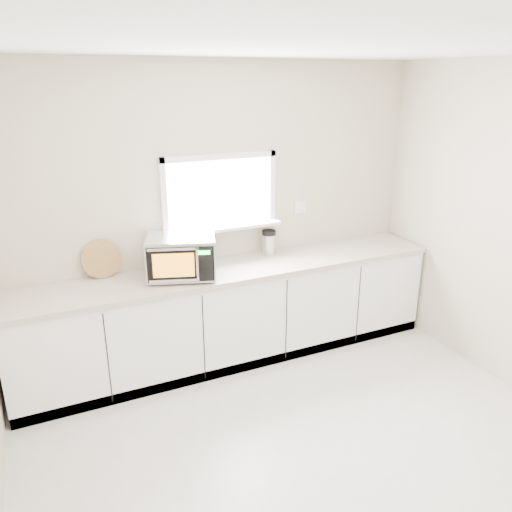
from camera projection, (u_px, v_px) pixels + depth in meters
ground at (330, 475)px, 3.37m from camera, size 4.00×4.00×0.00m
back_wall at (220, 212)px, 4.62m from camera, size 4.00×0.17×2.70m
cabinets at (234, 315)px, 4.67m from camera, size 3.92×0.60×0.88m
countertop at (233, 269)px, 4.51m from camera, size 3.92×0.64×0.04m
microwave at (181, 256)px, 4.23m from camera, size 0.67×0.59×0.37m
knife_block at (156, 268)px, 4.14m from camera, size 0.14×0.22×0.29m
cutting_board at (101, 259)px, 4.23m from camera, size 0.33×0.08×0.33m
coffee_grinder at (269, 242)px, 4.82m from camera, size 0.16×0.16×0.24m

